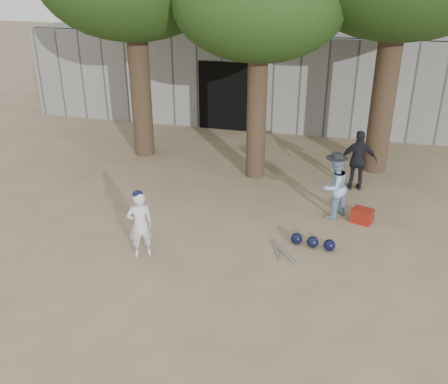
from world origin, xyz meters
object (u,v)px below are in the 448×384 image
(boy_player, at_px, (140,225))
(spectator_dark, at_px, (358,161))
(red_bag, at_px, (362,216))
(spectator_blue, at_px, (334,187))

(boy_player, bearing_deg, spectator_dark, -165.85)
(spectator_dark, bearing_deg, red_bag, 88.61)
(boy_player, height_order, red_bag, boy_player)
(boy_player, distance_m, spectator_dark, 5.64)
(spectator_blue, relative_size, spectator_dark, 0.94)
(spectator_blue, xyz_separation_m, red_bag, (0.64, -0.12, -0.54))
(spectator_blue, relative_size, red_bag, 3.29)
(boy_player, relative_size, spectator_blue, 0.95)
(spectator_dark, relative_size, red_bag, 3.51)
(spectator_dark, bearing_deg, spectator_blue, 66.66)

